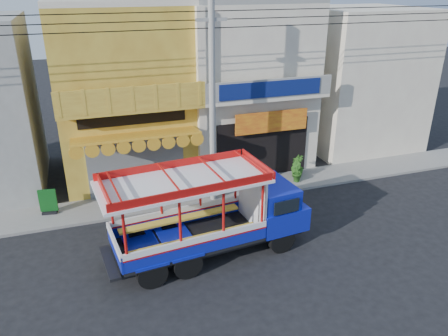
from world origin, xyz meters
name	(u,v)px	position (x,y,z in m)	size (l,w,h in m)	color
ground	(264,236)	(0.00, 0.00, 0.00)	(90.00, 90.00, 0.00)	black
sidewalk	(230,190)	(0.00, 4.00, 0.06)	(30.00, 2.00, 0.12)	slate
shophouse_left	(123,91)	(-4.00, 7.96, 4.11)	(6.00, 7.50, 8.24)	#AE8226
shophouse_right	(241,82)	(2.00, 7.96, 4.11)	(6.00, 6.75, 8.24)	beige
party_pilaster	(202,104)	(-1.00, 4.85, 4.00)	(0.35, 0.30, 8.00)	beige
filler_building_right	(357,79)	(9.00, 8.00, 3.80)	(6.00, 6.00, 7.60)	beige
utility_pole	(216,88)	(-0.85, 3.30, 5.03)	(28.00, 0.26, 9.00)	gray
songthaew_truck	(222,211)	(-1.81, -0.40, 1.59)	(7.27, 2.99, 3.30)	black
green_sign	(48,203)	(-7.76, 4.23, 0.57)	(0.70, 0.40, 1.07)	black
potted_plant_b	(296,172)	(3.28, 3.80, 0.59)	(0.52, 0.42, 0.95)	#234F16
potted_plant_c	(297,166)	(3.56, 4.26, 0.67)	(0.62, 0.62, 1.10)	#234F16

